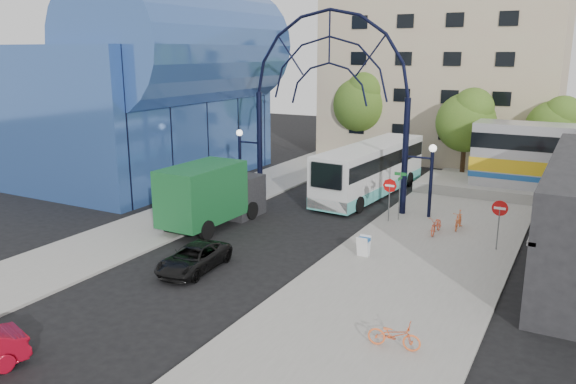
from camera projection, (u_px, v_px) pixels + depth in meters
The scene contains 19 objects.
ground at pixel (191, 280), 24.18m from camera, with size 120.00×120.00×0.00m, color black.
sidewalk_east at pixel (399, 281), 23.87m from camera, with size 8.00×56.00×0.12m, color gray.
plaza_west at pixel (166, 222), 32.29m from camera, with size 5.00×50.00×0.12m, color gray.
gateway_arch at pixel (329, 69), 34.03m from camera, with size 13.64×0.44×12.10m.
stop_sign at pixel (390, 190), 31.70m from camera, with size 0.80×0.07×2.50m.
do_not_enter_sign at pixel (499, 213), 27.12m from camera, with size 0.76×0.07×2.48m.
street_name_sign at pixel (400, 186), 31.99m from camera, with size 0.70×0.70×2.80m.
sandwich_board at pixel (364, 244), 26.50m from camera, with size 0.55×0.61×0.99m.
transit_hall at pixel (150, 91), 42.42m from camera, with size 16.50×18.00×14.50m.
apartment_block at pixel (444, 80), 51.35m from camera, with size 20.00×12.10×14.00m.
tree_north_a at pixel (468, 119), 42.32m from camera, with size 4.48×4.48×7.00m.
tree_north_b at pixel (363, 101), 50.20m from camera, with size 5.12×5.12×8.00m.
tree_north_c at pixel (556, 126), 41.32m from camera, with size 4.16×4.16×6.50m.
city_bus at pixel (371, 169), 38.25m from camera, with size 3.70×12.70×3.44m.
green_truck at pixel (213, 194), 31.43m from camera, with size 2.90×7.19×3.60m.
black_suv at pixel (194, 258), 25.13m from camera, with size 1.89×4.10×1.14m, color black.
bike_near_a at pixel (436, 225), 29.88m from camera, with size 0.63×1.80×0.95m, color #FA5B32.
bike_near_b at pixel (459, 220), 30.59m from camera, with size 0.48×1.70×1.02m, color orange.
bike_far_a at pixel (394, 335), 18.30m from camera, with size 0.61×1.75×0.92m, color orange.
Camera 1 is at (14.45, -17.79, 9.56)m, focal length 35.00 mm.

